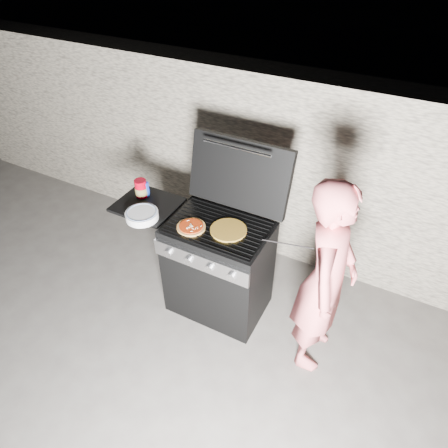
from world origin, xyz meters
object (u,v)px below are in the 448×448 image
at_px(sauce_jar, 141,188).
at_px(gas_grill, 193,259).
at_px(person, 326,280).
at_px(pizza_topped, 191,227).

bearing_deg(sauce_jar, gas_grill, -7.54).
xyz_separation_m(gas_grill, person, (1.13, -0.07, 0.35)).
height_order(sauce_jar, person, person).
relative_size(gas_grill, person, 0.83).
distance_m(sauce_jar, person, 1.67).
bearing_deg(person, pizza_topped, 88.77).
bearing_deg(gas_grill, person, -3.38).
height_order(pizza_topped, sauce_jar, sauce_jar).
relative_size(gas_grill, pizza_topped, 6.10).
distance_m(gas_grill, person, 1.19).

